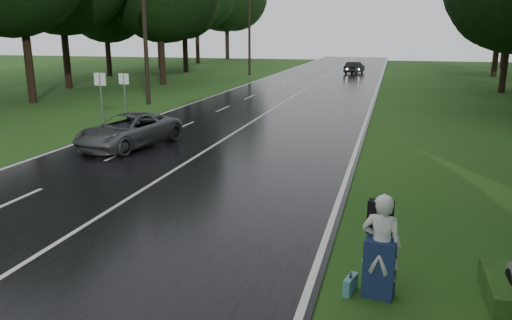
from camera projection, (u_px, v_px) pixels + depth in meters
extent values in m
plane|color=#234915|center=(58.00, 244.00, 11.12)|extent=(160.00, 160.00, 0.00)
cube|color=black|center=(270.00, 111.00, 29.79)|extent=(12.00, 140.00, 0.04)
cube|color=silver|center=(270.00, 111.00, 29.78)|extent=(0.12, 140.00, 0.01)
imported|color=#45484A|center=(129.00, 130.00, 20.32)|extent=(3.26, 5.22, 1.35)
imported|color=black|center=(354.00, 68.00, 57.08)|extent=(2.17, 4.18, 1.31)
imported|color=silver|center=(381.00, 246.00, 8.71)|extent=(0.77, 0.57, 1.94)
cube|color=navy|center=(380.00, 268.00, 8.81)|extent=(0.60, 0.45, 1.09)
cube|color=black|center=(380.00, 218.00, 8.87)|extent=(0.47, 0.30, 0.62)
cube|color=teal|center=(350.00, 285.00, 9.01)|extent=(0.25, 0.47, 0.32)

